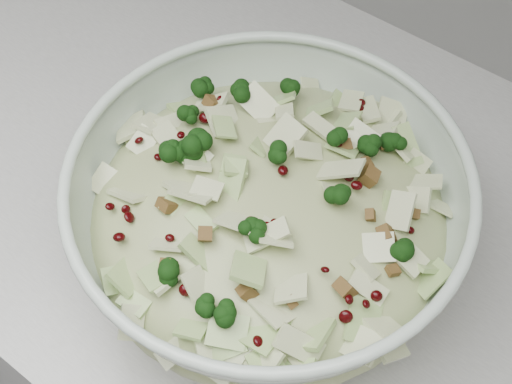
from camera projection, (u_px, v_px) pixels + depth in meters
mixing_bowl at (268, 218)px, 0.62m from camera, size 0.44×0.44×0.14m
salad at (269, 204)px, 0.60m from camera, size 0.43×0.43×0.14m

